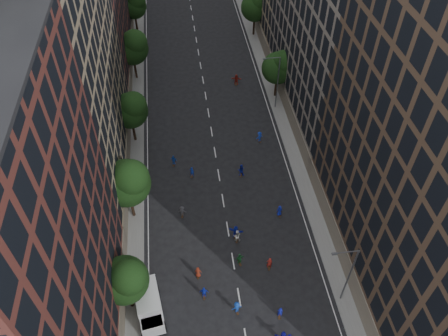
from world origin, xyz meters
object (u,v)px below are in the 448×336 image
object	(u,v)px
streetlamp_near	(348,273)
streetlamp_far	(276,80)
cargo_van	(149,305)
skater_1	(280,312)

from	to	relation	value
streetlamp_near	streetlamp_far	world-z (taller)	same
streetlamp_far	cargo_van	xyz separation A→B (m)	(-19.69, -31.97, -3.66)
cargo_van	streetlamp_far	bearing A→B (deg)	49.67
streetlamp_near	skater_1	xyz separation A→B (m)	(-6.58, -1.06, -4.39)
streetlamp_far	skater_1	size ratio (longest dim) A/B	5.82
streetlamp_near	cargo_van	world-z (taller)	streetlamp_near
streetlamp_far	skater_1	distance (m)	34.96
cargo_van	skater_1	distance (m)	13.29
streetlamp_far	cargo_van	bearing A→B (deg)	-121.62
streetlamp_near	cargo_van	distance (m)	20.05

